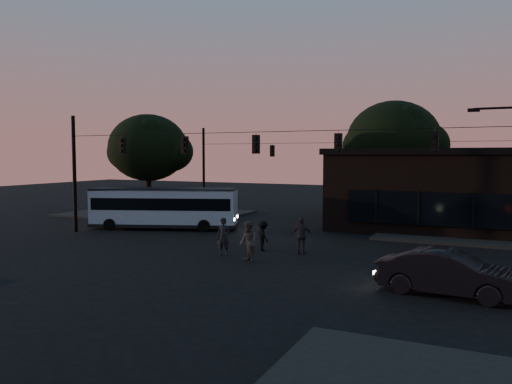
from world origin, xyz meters
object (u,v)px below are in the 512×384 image
at_px(pedestrian_a, 223,237).
at_px(bus, 164,206).
at_px(car, 449,273).
at_px(building, 452,189).
at_px(pedestrian_b, 248,242).
at_px(pedestrian_c, 302,236).
at_px(pedestrian_d, 263,236).

bearing_deg(pedestrian_a, bus, 135.26).
bearing_deg(car, building, 10.31).
distance_m(pedestrian_a, pedestrian_b, 1.97).
bearing_deg(pedestrian_b, pedestrian_a, -164.41).
bearing_deg(pedestrian_b, pedestrian_c, 100.15).
distance_m(building, pedestrian_c, 14.22).
distance_m(pedestrian_b, pedestrian_c, 3.20).
relative_size(pedestrian_a, pedestrian_c, 1.00).
height_order(building, pedestrian_c, building).
xyz_separation_m(building, car, (1.15, -17.42, -1.90)).
xyz_separation_m(bus, pedestrian_b, (9.75, -6.98, -0.60)).
relative_size(bus, car, 2.04).
height_order(building, pedestrian_b, building).
height_order(building, pedestrian_a, building).
height_order(pedestrian_b, pedestrian_c, pedestrian_b).
relative_size(building, pedestrian_d, 9.84).
height_order(car, pedestrian_c, pedestrian_c).
bearing_deg(bus, pedestrian_d, -44.95).
distance_m(car, pedestrian_c, 8.66).
relative_size(bus, pedestrian_c, 5.31).
height_order(building, bus, building).
bearing_deg(pedestrian_b, pedestrian_d, 140.78).
height_order(bus, pedestrian_d, bus).
xyz_separation_m(pedestrian_b, pedestrian_d, (-0.49, 2.77, -0.17)).
bearing_deg(pedestrian_c, building, -126.17).
xyz_separation_m(building, pedestrian_a, (-9.53, -14.63, -1.77)).
xyz_separation_m(building, bus, (-17.50, -8.49, -1.16)).
distance_m(bus, pedestrian_b, 12.01).
distance_m(building, bus, 19.49).
distance_m(bus, pedestrian_c, 12.16).
height_order(pedestrian_a, pedestrian_d, pedestrian_a).
bearing_deg(pedestrian_a, car, -21.72).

